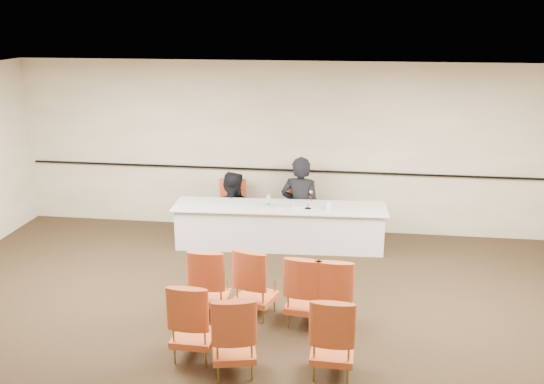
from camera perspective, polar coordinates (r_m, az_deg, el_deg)
The scene contains 21 objects.
floor at distance 7.48m, azimuth -1.11°, elevation -13.87°, with size 10.00×10.00×0.00m, color black.
ceiling at distance 6.49m, azimuth -1.26°, elevation 9.58°, with size 10.00×10.00×0.00m, color white.
wall_back at distance 10.66m, azimuth 2.25°, elevation 4.19°, with size 10.00×0.04×3.00m, color #B3AB8C.
wall_rail at distance 10.72m, azimuth 2.20°, elevation 2.05°, with size 9.80×0.04×0.03m, color black.
panel_table at distance 10.13m, azimuth 0.71°, elevation -3.24°, with size 3.52×0.82×0.71m, color silver, non-canonical shape.
panelist_main at distance 10.58m, azimuth 2.69°, elevation -1.70°, with size 0.70×0.46×1.91m, color black.
panelist_main_chair at distance 10.58m, azimuth 2.69°, elevation -1.69°, with size 0.50×0.50×0.95m, color #AD411F, non-canonical shape.
panelist_second at distance 10.75m, azimuth -3.82°, elevation -2.43°, with size 0.82×0.64×1.68m, color black.
panelist_second_chair at distance 10.69m, azimuth -3.83°, elevation -1.50°, with size 0.50×0.50×0.95m, color #AD411F, non-canonical shape.
papers at distance 9.90m, azimuth 2.99°, elevation -1.57°, with size 0.30×0.22×0.00m, color white.
microphone at distance 9.85m, azimuth 3.42°, elevation -0.83°, with size 0.10×0.20×0.28m, color black, non-canonical shape.
water_bottle at distance 9.93m, azimuth -0.33°, elevation -0.85°, with size 0.07×0.07×0.22m, color #18887D, non-canonical shape.
drinking_glass at distance 9.96m, azimuth 2.07°, elevation -1.16°, with size 0.06×0.06×0.10m, color silver.
coffee_cup at distance 9.84m, azimuth 5.32°, elevation -1.35°, with size 0.08×0.08×0.13m, color white.
aud_chair_front_left at distance 7.89m, azimuth -5.83°, elevation -8.36°, with size 0.50×0.50×0.95m, color #AD411F, non-canonical shape.
aud_chair_front_mid at distance 7.85m, azimuth -1.51°, elevation -8.40°, with size 0.50×0.50×0.95m, color #AD411F, non-canonical shape.
aud_chair_front_right at distance 7.62m, azimuth 5.92°, elevation -9.30°, with size 0.50×0.50×0.95m, color #AD411F, non-canonical shape.
aud_chair_back_left at distance 7.01m, azimuth -7.39°, elevation -11.80°, with size 0.50×0.50×0.95m, color #AD411F, non-canonical shape.
aud_chair_back_mid at distance 6.70m, azimuth -3.61°, elevation -13.13°, with size 0.50×0.50×0.95m, color #AD411F, non-canonical shape.
aud_chair_back_right at distance 6.69m, azimuth 5.75°, elevation -13.22°, with size 0.50×0.50×0.95m, color #AD411F, non-canonical shape.
aud_chair_extra at distance 7.66m, azimuth 3.18°, elevation -9.09°, with size 0.50×0.50×0.95m, color #AD411F, non-canonical shape.
Camera 1 is at (1.04, -6.36, 3.80)m, focal length 40.00 mm.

